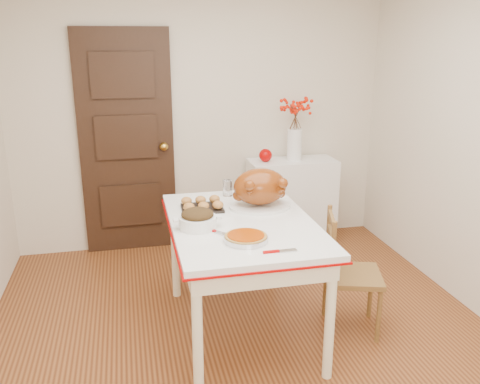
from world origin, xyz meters
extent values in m
cube|color=#532510|center=(0.00, 0.00, 0.00)|extent=(3.50, 4.00, 0.00)
cube|color=beige|center=(0.00, 2.00, 1.25)|extent=(3.50, 0.00, 2.50)
cube|color=black|center=(-0.70, 1.97, 1.03)|extent=(0.85, 0.06, 2.06)
cube|color=white|center=(0.84, 1.78, 0.42)|extent=(0.84, 0.37, 0.84)
sphere|color=#A70101|center=(0.57, 1.78, 0.90)|extent=(0.12, 0.12, 0.12)
cylinder|color=#932F00|center=(-0.05, -0.04, 0.85)|extent=(0.31, 0.31, 0.05)
cylinder|color=white|center=(0.02, 0.85, 0.88)|extent=(0.09, 0.09, 0.12)
camera|label=1|loc=(-0.70, -2.72, 1.98)|focal=37.90mm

